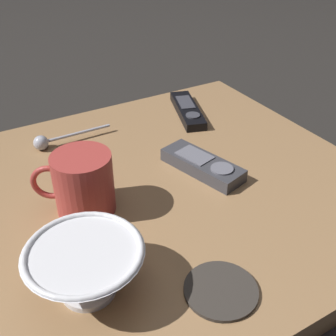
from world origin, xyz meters
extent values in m
plane|color=black|center=(0.00, 0.00, 0.00)|extent=(6.00, 6.00, 0.00)
cube|color=#936D47|center=(0.00, 0.00, 0.02)|extent=(0.67, 0.65, 0.04)
cylinder|color=silver|center=(0.21, 0.15, 0.04)|extent=(0.07, 0.07, 0.01)
cone|color=silver|center=(0.21, 0.15, 0.08)|extent=(0.14, 0.14, 0.06)
torus|color=silver|center=(0.21, 0.15, 0.11)|extent=(0.14, 0.14, 0.01)
cylinder|color=#A53833|center=(0.15, 0.00, 0.09)|extent=(0.09, 0.09, 0.10)
torus|color=#A53833|center=(0.20, -0.03, 0.09)|extent=(0.06, 0.04, 0.06)
cylinder|color=#A3A5B2|center=(0.09, -0.22, 0.06)|extent=(0.13, 0.01, 0.01)
sphere|color=#A3A5B2|center=(0.16, -0.22, 0.06)|extent=(0.03, 0.03, 0.03)
cube|color=#38383D|center=(-0.06, 0.00, 0.05)|extent=(0.09, 0.16, 0.02)
cylinder|color=slate|center=(-0.07, 0.04, 0.07)|extent=(0.04, 0.04, 0.00)
cube|color=slate|center=(-0.06, -0.02, 0.06)|extent=(0.05, 0.07, 0.00)
cube|color=black|center=(-0.16, -0.20, 0.05)|extent=(0.10, 0.17, 0.02)
cylinder|color=#3A3A42|center=(-0.14, -0.16, 0.06)|extent=(0.03, 0.03, 0.00)
cube|color=#3A3A42|center=(-0.17, -0.22, 0.06)|extent=(0.05, 0.07, 0.00)
cylinder|color=#332D28|center=(0.07, 0.24, 0.04)|extent=(0.09, 0.09, 0.01)
camera|label=1|loc=(0.30, 0.50, 0.46)|focal=44.67mm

